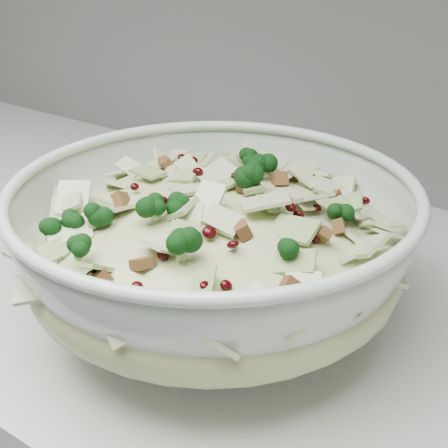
# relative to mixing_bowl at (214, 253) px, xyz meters

# --- Properties ---
(mixing_bowl) EXTENTS (0.42, 0.42, 0.14)m
(mixing_bowl) POSITION_rel_mixing_bowl_xyz_m (0.00, 0.00, 0.00)
(mixing_bowl) COLOR silver
(mixing_bowl) RESTS_ON counter
(salad) EXTENTS (0.44, 0.44, 0.14)m
(salad) POSITION_rel_mixing_bowl_xyz_m (-0.00, -0.00, 0.02)
(salad) COLOR beige
(salad) RESTS_ON mixing_bowl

